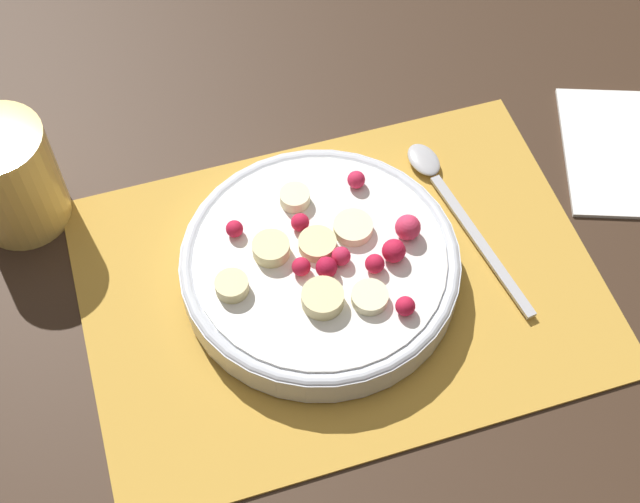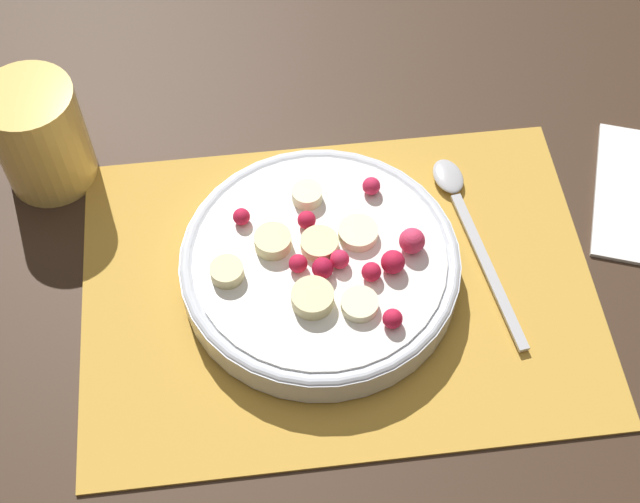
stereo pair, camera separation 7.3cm
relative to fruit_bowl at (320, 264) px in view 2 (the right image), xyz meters
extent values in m
plane|color=#382619|center=(0.01, -0.01, -0.03)|extent=(3.00, 3.00, 0.00)
cube|color=gold|center=(0.01, -0.01, -0.02)|extent=(0.44, 0.31, 0.01)
cylinder|color=silver|center=(0.00, 0.00, -0.01)|extent=(0.24, 0.24, 0.03)
torus|color=silver|center=(0.00, 0.00, 0.01)|extent=(0.24, 0.24, 0.01)
cylinder|color=white|center=(0.00, 0.00, 0.01)|extent=(0.21, 0.21, 0.00)
cylinder|color=beige|center=(0.00, 0.01, 0.02)|extent=(0.04, 0.04, 0.01)
cylinder|color=#F4EAB7|center=(0.00, 0.06, 0.02)|extent=(0.04, 0.04, 0.01)
cylinder|color=beige|center=(-0.04, 0.02, 0.02)|extent=(0.04, 0.04, 0.01)
cylinder|color=beige|center=(-0.01, -0.04, 0.02)|extent=(0.05, 0.05, 0.01)
cylinder|color=beige|center=(-0.08, -0.01, 0.02)|extent=(0.04, 0.04, 0.01)
cylinder|color=#F4EAB7|center=(0.03, -0.05, 0.02)|extent=(0.04, 0.04, 0.01)
cylinder|color=#F4EAB7|center=(0.03, 0.02, 0.02)|extent=(0.04, 0.04, 0.01)
sphere|color=#DB3356|center=(0.08, 0.00, 0.02)|extent=(0.02, 0.02, 0.02)
sphere|color=#D12347|center=(0.02, -0.01, 0.02)|extent=(0.02, 0.02, 0.02)
sphere|color=red|center=(0.06, -0.02, 0.02)|extent=(0.02, 0.02, 0.02)
sphere|color=red|center=(-0.06, 0.04, 0.02)|extent=(0.01, 0.01, 0.01)
sphere|color=#B21433|center=(0.00, -0.02, 0.02)|extent=(0.02, 0.02, 0.02)
sphere|color=#D12347|center=(0.05, 0.06, 0.02)|extent=(0.02, 0.02, 0.02)
sphere|color=red|center=(0.04, -0.03, 0.02)|extent=(0.02, 0.02, 0.02)
sphere|color=red|center=(-0.01, 0.03, 0.02)|extent=(0.02, 0.02, 0.02)
sphere|color=red|center=(0.05, -0.07, 0.02)|extent=(0.02, 0.02, 0.02)
sphere|color=red|center=(-0.02, -0.01, 0.02)|extent=(0.02, 0.02, 0.02)
cube|color=#B2B2B7|center=(0.14, -0.01, -0.02)|extent=(0.03, 0.16, 0.00)
ellipsoid|color=#B2B2B7|center=(0.13, 0.09, -0.02)|extent=(0.03, 0.04, 0.01)
cylinder|color=#F4CC66|center=(-0.23, 0.15, 0.03)|extent=(0.08, 0.08, 0.11)
camera|label=1|loc=(-0.12, -0.39, 0.63)|focal=50.00mm
camera|label=2|loc=(-0.05, -0.40, 0.63)|focal=50.00mm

